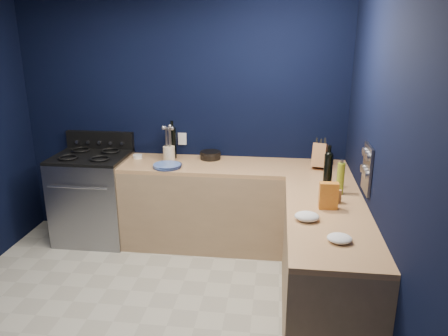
% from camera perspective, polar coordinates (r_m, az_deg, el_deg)
% --- Properties ---
extents(floor, '(3.50, 3.50, 0.02)m').
position_cam_1_polar(floor, '(3.76, -10.86, -19.29)').
color(floor, '#B3AF9D').
rests_on(floor, ground).
extents(wall_back, '(3.50, 0.02, 2.60)m').
position_cam_1_polar(wall_back, '(4.81, -5.44, 6.39)').
color(wall_back, black).
rests_on(wall_back, ground).
extents(wall_right, '(0.02, 3.50, 2.60)m').
position_cam_1_polar(wall_right, '(3.08, 20.50, -1.12)').
color(wall_right, black).
rests_on(wall_right, ground).
extents(cab_back, '(2.30, 0.63, 0.86)m').
position_cam_1_polar(cab_back, '(4.66, 1.27, -5.10)').
color(cab_back, '#9E7C59').
rests_on(cab_back, floor).
extents(top_back, '(2.30, 0.63, 0.04)m').
position_cam_1_polar(top_back, '(4.50, 1.31, 0.19)').
color(top_back, '#95653D').
rests_on(top_back, cab_back).
extents(cab_right, '(0.63, 1.67, 0.86)m').
position_cam_1_polar(cab_right, '(3.63, 12.89, -12.59)').
color(cab_right, '#9E7C59').
rests_on(cab_right, floor).
extents(top_right, '(0.63, 1.67, 0.04)m').
position_cam_1_polar(top_right, '(3.43, 13.40, -6.06)').
color(top_right, '#95653D').
rests_on(top_right, cab_right).
extents(gas_range, '(0.76, 0.66, 0.92)m').
position_cam_1_polar(gas_range, '(5.01, -16.46, -3.81)').
color(gas_range, gray).
rests_on(gas_range, floor).
extents(oven_door, '(0.59, 0.02, 0.42)m').
position_cam_1_polar(oven_door, '(4.75, -17.92, -5.28)').
color(oven_door, black).
rests_on(oven_door, gas_range).
extents(cooktop, '(0.76, 0.66, 0.03)m').
position_cam_1_polar(cooktop, '(4.86, -16.94, 1.41)').
color(cooktop, black).
rests_on(cooktop, gas_range).
extents(backguard, '(0.76, 0.06, 0.20)m').
position_cam_1_polar(backguard, '(5.10, -15.72, 3.48)').
color(backguard, black).
rests_on(backguard, gas_range).
extents(spice_panel, '(0.02, 0.28, 0.38)m').
position_cam_1_polar(spice_panel, '(3.62, 18.03, -0.13)').
color(spice_panel, gray).
rests_on(spice_panel, wall_right).
extents(wall_outlet, '(0.09, 0.02, 0.13)m').
position_cam_1_polar(wall_outlet, '(4.83, -5.42, 3.78)').
color(wall_outlet, white).
rests_on(wall_outlet, wall_back).
extents(plate_stack, '(0.32, 0.32, 0.03)m').
position_cam_1_polar(plate_stack, '(4.44, -7.38, 0.28)').
color(plate_stack, '#3E499B').
rests_on(plate_stack, top_back).
extents(ramekin, '(0.11, 0.11, 0.04)m').
position_cam_1_polar(ramekin, '(4.81, -11.10, 1.47)').
color(ramekin, white).
rests_on(ramekin, top_back).
extents(utensil_crock, '(0.15, 0.15, 0.15)m').
position_cam_1_polar(utensil_crock, '(4.65, -7.12, 1.86)').
color(utensil_crock, '#F3E2BF').
rests_on(utensil_crock, top_back).
extents(wine_bottle_back, '(0.09, 0.09, 0.32)m').
position_cam_1_polar(wine_bottle_back, '(4.73, -6.67, 3.20)').
color(wine_bottle_back, black).
rests_on(wine_bottle_back, top_back).
extents(lemon_basket, '(0.25, 0.25, 0.08)m').
position_cam_1_polar(lemon_basket, '(4.69, -1.77, 1.66)').
color(lemon_basket, black).
rests_on(lemon_basket, top_back).
extents(knife_block, '(0.19, 0.30, 0.29)m').
position_cam_1_polar(knife_block, '(4.50, 12.30, 1.58)').
color(knife_block, '#95643C').
rests_on(knife_block, top_back).
extents(wine_bottle_right, '(0.08, 0.08, 0.31)m').
position_cam_1_polar(wine_bottle_right, '(3.90, 13.29, -0.43)').
color(wine_bottle_right, black).
rests_on(wine_bottle_right, top_right).
extents(oil_bottle, '(0.07, 0.07, 0.27)m').
position_cam_1_polar(oil_bottle, '(3.80, 14.82, -1.34)').
color(oil_bottle, olive).
rests_on(oil_bottle, top_right).
extents(spice_jar_near, '(0.06, 0.06, 0.11)m').
position_cam_1_polar(spice_jar_near, '(3.63, 14.59, -3.56)').
color(spice_jar_near, olive).
rests_on(spice_jar_near, top_right).
extents(spice_jar_far, '(0.05, 0.05, 0.08)m').
position_cam_1_polar(spice_jar_far, '(3.62, 14.25, -3.82)').
color(spice_jar_far, olive).
rests_on(spice_jar_far, top_right).
extents(crouton_bag, '(0.15, 0.07, 0.21)m').
position_cam_1_polar(crouton_bag, '(3.48, 13.36, -3.51)').
color(crouton_bag, '#AC2210').
rests_on(crouton_bag, top_right).
extents(towel_front, '(0.22, 0.20, 0.06)m').
position_cam_1_polar(towel_front, '(3.26, 10.67, -6.18)').
color(towel_front, white).
rests_on(towel_front, top_right).
extents(towel_end, '(0.20, 0.19, 0.05)m').
position_cam_1_polar(towel_end, '(3.00, 14.72, -8.79)').
color(towel_end, white).
rests_on(towel_end, top_right).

